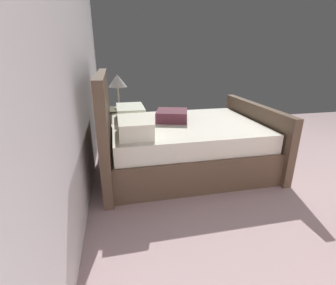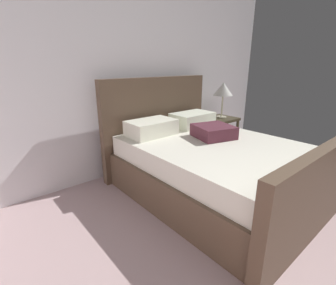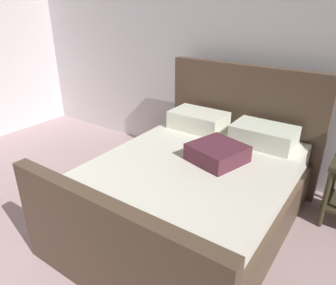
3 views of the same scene
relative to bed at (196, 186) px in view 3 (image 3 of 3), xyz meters
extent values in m
cube|color=silver|center=(-0.49, 1.21, 0.96)|extent=(5.83, 0.12, 2.64)
cube|color=brown|center=(0.00, -0.06, -0.16)|extent=(1.55, 1.93, 0.40)
cube|color=brown|center=(-0.01, 0.95, 0.27)|extent=(1.66, 0.11, 1.27)
cube|color=brown|center=(0.00, -1.07, 0.05)|extent=(1.66, 0.11, 0.82)
cube|color=white|center=(0.00, -0.06, 0.15)|extent=(1.47, 1.87, 0.22)
cube|color=white|center=(-0.35, 0.62, 0.35)|extent=(0.56, 0.36, 0.18)
cube|color=white|center=(0.34, 0.62, 0.35)|extent=(0.56, 0.36, 0.18)
cube|color=#5A2A37|center=(0.14, 0.09, 0.33)|extent=(0.50, 0.50, 0.14)
cylinder|color=#393220|center=(0.96, 0.57, -0.08)|extent=(0.04, 0.04, 0.56)
cylinder|color=#393220|center=(0.96, 0.95, -0.08)|extent=(0.04, 0.04, 0.56)
camera|label=1|loc=(-3.00, 0.80, 1.13)|focal=26.41mm
camera|label=2|loc=(-1.98, -1.62, 1.07)|focal=25.82mm
camera|label=3|loc=(1.16, -2.07, 1.50)|focal=33.77mm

